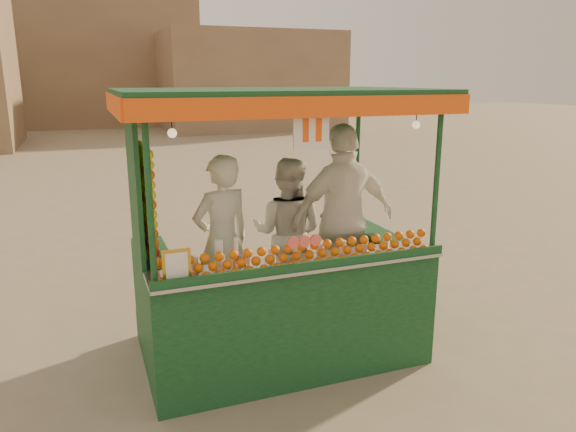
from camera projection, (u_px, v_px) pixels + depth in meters
name	position (u px, v px, depth m)	size (l,w,h in m)	color
ground	(277.00, 350.00, 5.44)	(90.00, 90.00, 0.00)	#746753
building_right	(249.00, 81.00, 28.97)	(9.00, 6.00, 5.00)	#8B704F
building_center	(68.00, 63.00, 31.06)	(14.00, 7.00, 7.00)	#8B704F
juice_cart	(274.00, 276.00, 5.11)	(2.81, 1.82, 2.56)	#0E341C
vendor_left	(222.00, 241.00, 5.17)	(0.70, 0.56, 1.67)	white
vendor_middle	(288.00, 233.00, 5.62)	(0.97, 0.93, 1.58)	silver
vendor_right	(344.00, 219.00, 5.51)	(1.14, 0.50, 1.93)	white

